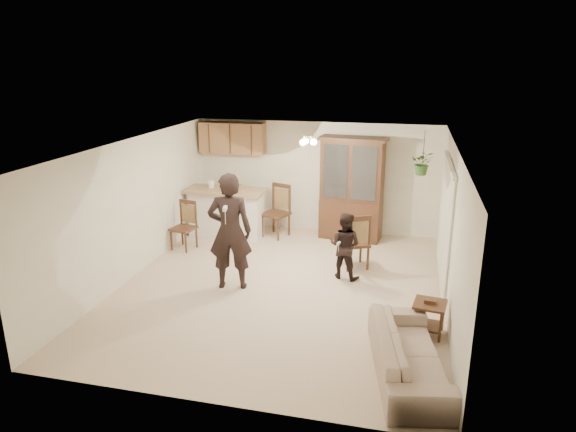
% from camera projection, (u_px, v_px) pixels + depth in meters
% --- Properties ---
extents(floor, '(6.50, 6.50, 0.00)m').
position_uv_depth(floor, '(281.00, 287.00, 8.98)').
color(floor, beige).
rests_on(floor, ground).
extents(ceiling, '(5.50, 6.50, 0.02)m').
position_uv_depth(ceiling, '(280.00, 145.00, 8.24)').
color(ceiling, silver).
rests_on(ceiling, wall_back).
extents(wall_back, '(5.50, 0.02, 2.50)m').
position_uv_depth(wall_back, '(316.00, 177.00, 11.63)').
color(wall_back, white).
rests_on(wall_back, ground).
extents(wall_front, '(5.50, 0.02, 2.50)m').
position_uv_depth(wall_front, '(208.00, 307.00, 5.59)').
color(wall_front, white).
rests_on(wall_front, ground).
extents(wall_left, '(0.02, 6.50, 2.50)m').
position_uv_depth(wall_left, '(133.00, 209.00, 9.22)').
color(wall_left, white).
rests_on(wall_left, ground).
extents(wall_right, '(0.02, 6.50, 2.50)m').
position_uv_depth(wall_right, '(451.00, 232.00, 8.01)').
color(wall_right, white).
rests_on(wall_right, ground).
extents(breakfast_bar, '(1.60, 0.55, 1.00)m').
position_uv_depth(breakfast_bar, '(226.00, 215.00, 11.43)').
color(breakfast_bar, white).
rests_on(breakfast_bar, floor).
extents(bar_top, '(1.75, 0.70, 0.08)m').
position_uv_depth(bar_top, '(225.00, 191.00, 11.27)').
color(bar_top, tan).
rests_on(bar_top, breakfast_bar).
extents(upper_cabinets, '(1.50, 0.34, 0.70)m').
position_uv_depth(upper_cabinets, '(233.00, 138.00, 11.64)').
color(upper_cabinets, olive).
rests_on(upper_cabinets, wall_back).
extents(vertical_blinds, '(0.06, 2.30, 2.10)m').
position_uv_depth(vertical_blinds, '(445.00, 223.00, 8.90)').
color(vertical_blinds, silver).
rests_on(vertical_blinds, wall_right).
extents(ceiling_fixture, '(0.36, 0.36, 0.20)m').
position_uv_depth(ceiling_fixture, '(307.00, 141.00, 9.34)').
color(ceiling_fixture, '#FFE5BF').
rests_on(ceiling_fixture, ceiling).
extents(hanging_plant, '(0.43, 0.37, 0.48)m').
position_uv_depth(hanging_plant, '(423.00, 163.00, 10.16)').
color(hanging_plant, '#2E5321').
rests_on(hanging_plant, ceiling).
extents(plant_cord, '(0.01, 0.01, 0.65)m').
position_uv_depth(plant_cord, '(424.00, 147.00, 10.06)').
color(plant_cord, black).
rests_on(plant_cord, ceiling).
extents(sofa, '(1.06, 1.98, 0.73)m').
position_uv_depth(sofa, '(409.00, 348.00, 6.42)').
color(sofa, beige).
rests_on(sofa, floor).
extents(adult, '(0.73, 0.56, 1.80)m').
position_uv_depth(adult, '(230.00, 238.00, 8.75)').
color(adult, black).
rests_on(adult, floor).
extents(child, '(0.77, 0.66, 1.35)m').
position_uv_depth(child, '(345.00, 242.00, 9.20)').
color(child, black).
rests_on(child, floor).
extents(china_hutch, '(1.49, 0.73, 2.25)m').
position_uv_depth(china_hutch, '(352.00, 190.00, 11.12)').
color(china_hutch, '#3B2115').
rests_on(china_hutch, floor).
extents(side_table, '(0.51, 0.51, 0.55)m').
position_uv_depth(side_table, '(429.00, 318.00, 7.40)').
color(side_table, '#3B2115').
rests_on(side_table, floor).
extents(chair_bar, '(0.54, 0.54, 1.01)m').
position_uv_depth(chair_bar, '(184.00, 236.00, 10.71)').
color(chair_bar, '#3B2115').
rests_on(chair_bar, floor).
extents(chair_hutch_left, '(0.67, 0.67, 1.17)m').
position_uv_depth(chair_hutch_left, '(276.00, 222.00, 11.46)').
color(chair_hutch_left, '#3B2115').
rests_on(chair_hutch_left, floor).
extents(chair_hutch_right, '(0.64, 0.64, 1.08)m').
position_uv_depth(chair_hutch_right, '(354.00, 252.00, 9.78)').
color(chair_hutch_right, '#3B2115').
rests_on(chair_hutch_right, floor).
extents(controller_adult, '(0.09, 0.18, 0.05)m').
position_uv_depth(controller_adult, '(225.00, 209.00, 8.10)').
color(controller_adult, silver).
rests_on(controller_adult, adult).
extents(controller_child, '(0.06, 0.11, 0.03)m').
position_uv_depth(controller_child, '(339.00, 243.00, 8.94)').
color(controller_child, silver).
rests_on(controller_child, child).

